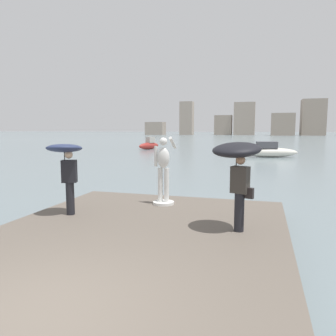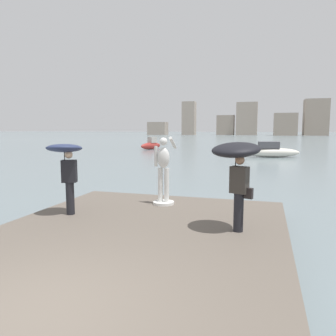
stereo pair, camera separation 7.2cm
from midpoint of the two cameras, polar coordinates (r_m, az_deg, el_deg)
name	(u,v)px [view 1 (the left image)]	position (r m, az deg, el deg)	size (l,w,h in m)	color
ground_plane	(241,149)	(43.45, 12.60, 3.20)	(400.00, 400.00, 0.00)	slate
pier	(114,260)	(6.63, -9.74, -15.53)	(6.63, 10.42, 0.40)	#60564C
statue_white_figure	(163,173)	(9.98, -1.00, -0.81)	(0.65, 0.89, 2.08)	white
onlooker_left	(66,160)	(9.15, -17.50, 1.35)	(1.20, 1.21, 1.95)	black
onlooker_right	(237,160)	(7.49, 11.71, 1.45)	(1.41, 1.42, 2.06)	black
boat_near	(270,151)	(32.28, 17.25, 2.80)	(5.12, 2.27, 1.47)	silver
boat_far	(149,145)	(42.63, -3.34, 4.03)	(2.09, 3.96, 1.57)	#9E2D28
distant_skyline	(276,121)	(132.34, 18.22, 7.69)	(85.23, 12.87, 13.30)	#A89989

